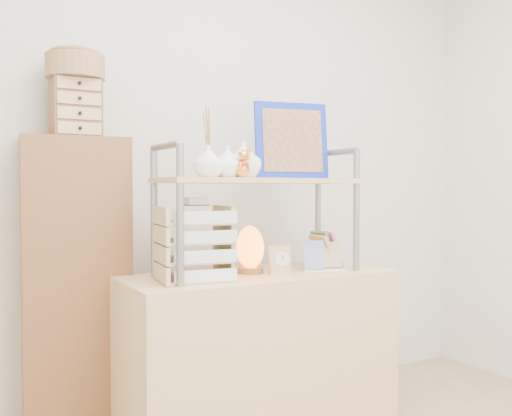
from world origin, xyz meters
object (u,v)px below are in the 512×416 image
at_px(desk, 258,357).
at_px(letter_tray, 195,247).
at_px(cabinet, 77,291).
at_px(salt_lamp, 250,249).

bearing_deg(desk, letter_tray, -173.73).
relative_size(cabinet, salt_lamp, 6.35).
bearing_deg(salt_lamp, letter_tray, -167.42).
distance_m(cabinet, letter_tray, 0.60).
bearing_deg(letter_tray, cabinet, 133.87).
distance_m(desk, cabinet, 0.86).
xyz_separation_m(desk, cabinet, (-0.71, 0.37, 0.30)).
distance_m(desk, letter_tray, 0.60).
relative_size(cabinet, letter_tray, 3.97).
xyz_separation_m(cabinet, salt_lamp, (0.68, -0.34, 0.18)).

